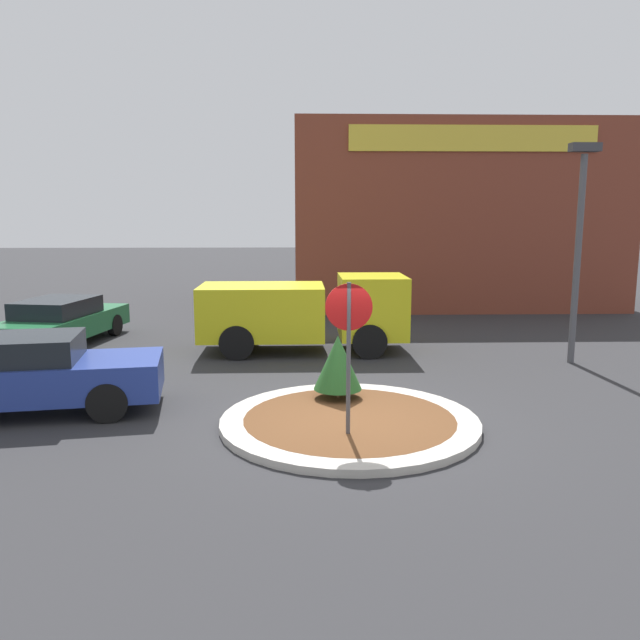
% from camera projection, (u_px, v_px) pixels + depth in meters
% --- Properties ---
extents(ground_plane, '(120.00, 120.00, 0.00)m').
position_uv_depth(ground_plane, '(349.00, 425.00, 10.89)').
color(ground_plane, '#2D2D30').
extents(traffic_island, '(4.51, 4.51, 0.13)m').
position_uv_depth(traffic_island, '(349.00, 421.00, 10.88)').
color(traffic_island, '#BCB7AD').
rests_on(traffic_island, ground_plane).
extents(stop_sign, '(0.75, 0.07, 2.59)m').
position_uv_depth(stop_sign, '(349.00, 332.00, 9.83)').
color(stop_sign, '#4C4C51').
rests_on(stop_sign, ground_plane).
extents(island_shrub, '(0.93, 0.93, 1.22)m').
position_uv_depth(island_shrub, '(338.00, 362.00, 11.95)').
color(island_shrub, brown).
rests_on(island_shrub, traffic_island).
extents(utility_truck, '(5.45, 2.13, 2.04)m').
position_uv_depth(utility_truck, '(303.00, 311.00, 16.59)').
color(utility_truck, gold).
rests_on(utility_truck, ground_plane).
extents(storefront_building, '(12.57, 6.07, 7.09)m').
position_uv_depth(storefront_building, '(450.00, 217.00, 25.30)').
color(storefront_building, brown).
rests_on(storefront_building, ground_plane).
extents(parked_sedan_blue, '(4.90, 2.44, 1.46)m').
position_uv_depth(parked_sedan_blue, '(27.00, 374.00, 11.41)').
color(parked_sedan_blue, navy).
rests_on(parked_sedan_blue, ground_plane).
extents(parked_sedan_green, '(2.61, 4.87, 1.33)m').
position_uv_depth(parked_sedan_green, '(61.00, 321.00, 17.53)').
color(parked_sedan_green, '#1E6638').
rests_on(parked_sedan_green, ground_plane).
extents(light_pole, '(0.70, 0.30, 5.30)m').
position_uv_depth(light_pole, '(579.00, 234.00, 14.98)').
color(light_pole, '#4C4C51').
rests_on(light_pole, ground_plane).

